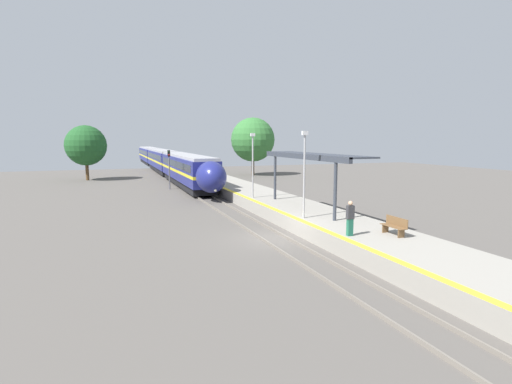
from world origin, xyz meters
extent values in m
plane|color=#56514C|center=(0.00, 0.00, 0.00)|extent=(120.00, 120.00, 0.00)
cube|color=slate|center=(-0.72, 0.00, 0.07)|extent=(0.08, 90.00, 0.15)
cube|color=slate|center=(0.72, 0.00, 0.07)|extent=(0.08, 90.00, 0.15)
cube|color=black|center=(0.00, 26.89, 0.59)|extent=(2.48, 20.32, 0.73)
cube|color=navy|center=(0.00, 26.89, 1.41)|extent=(2.82, 22.09, 0.91)
cube|color=yellow|center=(0.00, 26.89, 2.02)|extent=(2.83, 22.09, 0.31)
cube|color=navy|center=(0.00, 26.89, 2.86)|extent=(2.82, 22.09, 1.38)
cube|color=black|center=(0.00, 26.89, 2.79)|extent=(2.84, 20.32, 0.76)
cube|color=#9E9EA3|center=(0.00, 26.89, 3.70)|extent=(2.53, 22.09, 0.30)
cylinder|color=black|center=(-0.72, 18.95, 0.48)|extent=(0.12, 0.95, 0.95)
cylinder|color=black|center=(0.72, 18.95, 0.48)|extent=(0.12, 0.95, 0.95)
cylinder|color=black|center=(-0.72, 21.15, 0.48)|extent=(0.12, 0.95, 0.95)
cylinder|color=black|center=(0.72, 21.15, 0.48)|extent=(0.12, 0.95, 0.95)
cylinder|color=black|center=(-0.72, 32.64, 0.48)|extent=(0.12, 0.95, 0.95)
cylinder|color=black|center=(0.72, 32.64, 0.48)|extent=(0.12, 0.95, 0.95)
cylinder|color=black|center=(-0.72, 34.84, 0.48)|extent=(0.12, 0.95, 0.95)
cylinder|color=black|center=(0.72, 34.84, 0.48)|extent=(0.12, 0.95, 0.95)
ellipsoid|color=navy|center=(0.00, 14.56, 2.25)|extent=(2.70, 3.88, 2.86)
ellipsoid|color=black|center=(0.00, 14.07, 2.72)|extent=(1.97, 2.26, 1.46)
sphere|color=#F9F4CC|center=(0.00, 13.10, 1.20)|extent=(0.24, 0.24, 0.24)
cube|color=black|center=(0.00, 49.78, 0.59)|extent=(2.48, 20.32, 0.73)
cube|color=navy|center=(0.00, 49.78, 1.41)|extent=(2.82, 22.09, 0.91)
cube|color=yellow|center=(0.00, 49.78, 2.02)|extent=(2.83, 22.09, 0.31)
cube|color=navy|center=(0.00, 49.78, 2.86)|extent=(2.82, 22.09, 1.38)
cube|color=black|center=(0.00, 49.78, 2.79)|extent=(2.84, 20.32, 0.76)
cube|color=#9E9EA3|center=(0.00, 49.78, 3.70)|extent=(2.53, 22.09, 0.30)
cylinder|color=black|center=(-0.72, 41.83, 0.48)|extent=(0.12, 0.95, 0.95)
cylinder|color=black|center=(0.72, 41.83, 0.48)|extent=(0.12, 0.95, 0.95)
cylinder|color=black|center=(-0.72, 44.03, 0.48)|extent=(0.12, 0.95, 0.95)
cylinder|color=black|center=(0.72, 44.03, 0.48)|extent=(0.12, 0.95, 0.95)
cylinder|color=black|center=(-0.72, 55.53, 0.48)|extent=(0.12, 0.95, 0.95)
cylinder|color=black|center=(0.72, 55.53, 0.48)|extent=(0.12, 0.95, 0.95)
cylinder|color=black|center=(-0.72, 57.73, 0.48)|extent=(0.12, 0.95, 0.95)
cylinder|color=black|center=(0.72, 57.73, 0.48)|extent=(0.12, 0.95, 0.95)
cube|color=black|center=(0.00, 72.67, 0.59)|extent=(2.48, 20.32, 0.73)
cube|color=navy|center=(0.00, 72.67, 1.41)|extent=(2.82, 22.09, 0.91)
cube|color=yellow|center=(0.00, 72.67, 2.02)|extent=(2.83, 22.09, 0.31)
cube|color=navy|center=(0.00, 72.67, 2.86)|extent=(2.82, 22.09, 1.38)
cube|color=black|center=(0.00, 72.67, 2.79)|extent=(2.84, 20.32, 0.76)
cube|color=#9E9EA3|center=(0.00, 72.67, 3.70)|extent=(2.53, 22.09, 0.30)
cylinder|color=black|center=(-0.72, 64.72, 0.48)|extent=(0.12, 0.95, 0.95)
cylinder|color=black|center=(0.72, 64.72, 0.48)|extent=(0.12, 0.95, 0.95)
cylinder|color=black|center=(-0.72, 66.92, 0.48)|extent=(0.12, 0.95, 0.95)
cylinder|color=black|center=(0.72, 66.92, 0.48)|extent=(0.12, 0.95, 0.95)
cylinder|color=black|center=(-0.72, 78.42, 0.48)|extent=(0.12, 0.95, 0.95)
cylinder|color=black|center=(0.72, 78.42, 0.48)|extent=(0.12, 0.95, 0.95)
cylinder|color=black|center=(-0.72, 80.62, 0.48)|extent=(0.12, 0.95, 0.95)
cylinder|color=black|center=(0.72, 80.62, 0.48)|extent=(0.12, 0.95, 0.95)
cube|color=gray|center=(3.85, 0.00, 0.46)|extent=(4.51, 64.00, 0.92)
cube|color=yellow|center=(1.79, 0.00, 0.92)|extent=(0.40, 64.00, 0.01)
cube|color=brown|center=(4.44, -5.32, 1.13)|extent=(0.36, 0.06, 0.42)
cube|color=brown|center=(4.44, -4.14, 1.13)|extent=(0.36, 0.06, 0.42)
cube|color=brown|center=(4.44, -4.73, 1.35)|extent=(0.44, 1.57, 0.03)
cube|color=brown|center=(4.64, -4.73, 1.59)|extent=(0.04, 1.57, 0.44)
cube|color=#1E604C|center=(2.35, -4.11, 1.34)|extent=(0.28, 0.20, 0.84)
cube|color=#333338|center=(2.35, -4.11, 2.09)|extent=(0.36, 0.22, 0.66)
sphere|color=tan|center=(2.35, -4.11, 2.54)|extent=(0.23, 0.23, 0.23)
cylinder|color=#59595E|center=(-2.24, 25.19, 1.86)|extent=(0.14, 0.14, 3.71)
cube|color=black|center=(-2.24, 25.19, 4.06)|extent=(0.28, 0.20, 0.70)
sphere|color=black|center=(-2.24, 25.08, 4.23)|extent=(0.14, 0.14, 0.14)
sphere|color=red|center=(-2.24, 25.08, 3.89)|extent=(0.14, 0.14, 0.14)
cylinder|color=#9E9EA3|center=(2.27, 0.70, 3.39)|extent=(0.12, 0.12, 4.95)
cube|color=silver|center=(2.27, 0.70, 5.99)|extent=(0.36, 0.20, 0.24)
cylinder|color=#9E9EA3|center=(2.27, 9.76, 3.39)|extent=(0.12, 0.12, 4.95)
cube|color=silver|center=(2.27, 9.76, 5.99)|extent=(0.36, 0.20, 0.24)
cylinder|color=#333842|center=(3.62, -0.62, 2.65)|extent=(0.20, 0.20, 3.47)
cylinder|color=#333842|center=(3.62, 8.30, 2.65)|extent=(0.20, 0.20, 3.47)
cube|color=#333842|center=(3.62, 3.84, 4.48)|extent=(0.24, 11.92, 0.36)
cube|color=#333842|center=(4.52, 3.84, 4.60)|extent=(2.00, 11.92, 0.10)
cylinder|color=brown|center=(-11.49, 39.24, 1.30)|extent=(0.44, 0.44, 2.59)
sphere|color=#1E5123|center=(-11.49, 39.24, 4.80)|extent=(5.52, 5.52, 5.52)
cylinder|color=brown|center=(12.65, 38.60, 1.43)|extent=(0.44, 0.44, 2.85)
sphere|color=#337033|center=(12.65, 38.60, 5.58)|extent=(6.83, 6.83, 6.83)
camera|label=1|loc=(-8.58, -20.48, 5.61)|focal=28.00mm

